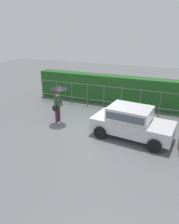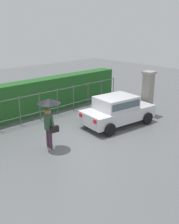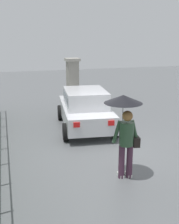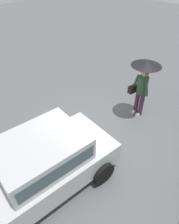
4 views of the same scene
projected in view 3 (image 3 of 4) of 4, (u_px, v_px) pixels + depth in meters
ground_plane at (109, 149)px, 8.91m from camera, size 40.00×40.00×0.00m
car at (85, 107)px, 10.66m from camera, size 3.89×2.21×1.48m
pedestrian at (125, 119)px, 6.80m from camera, size 0.91×0.91×2.08m
gate_pillar at (73, 85)px, 12.77m from camera, size 0.60×0.60×2.42m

